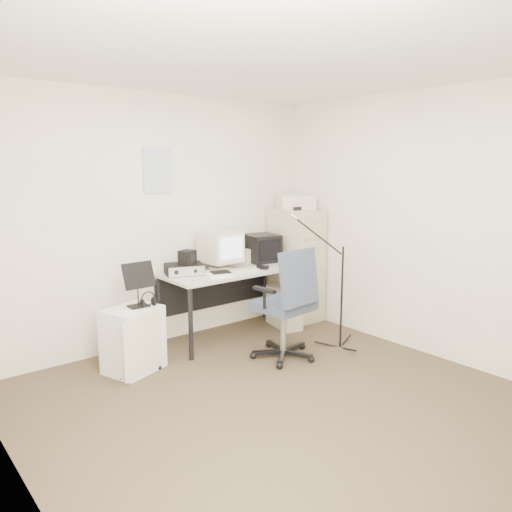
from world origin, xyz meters
TOP-DOWN VIEW (x-y plane):
  - floor at (0.00, 0.00)m, footprint 3.60×3.60m
  - ceiling at (0.00, 0.00)m, footprint 3.60×3.60m
  - wall_back at (0.00, 1.80)m, footprint 3.60×0.02m
  - wall_left at (-1.80, 0.00)m, footprint 0.02×3.60m
  - wall_right at (1.80, 0.00)m, footprint 0.02×3.60m
  - wall_calendar at (-0.02, 1.79)m, footprint 0.30×0.02m
  - filing_cabinet at (1.58, 1.48)m, footprint 0.40×0.60m
  - printer at (1.58, 1.49)m, footprint 0.48×0.42m
  - desk at (0.63, 1.45)m, footprint 1.50×0.70m
  - crt_monitor at (0.55, 1.55)m, footprint 0.37×0.39m
  - crt_tv at (1.14, 1.58)m, footprint 0.39×0.40m
  - desk_speaker at (0.94, 1.60)m, footprint 0.09×0.09m
  - keyboard at (0.58, 1.29)m, footprint 0.46×0.22m
  - mouse at (0.88, 1.25)m, footprint 0.11×0.13m
  - radio_receiver at (0.12, 1.55)m, footprint 0.43×0.37m
  - radio_speaker at (0.13, 1.51)m, footprint 0.18×0.17m
  - papers at (0.34, 1.30)m, footprint 0.31×0.36m
  - pc_tower at (1.27, 1.33)m, footprint 0.31×0.51m
  - office_chair at (0.64, 0.65)m, footprint 0.67×0.67m
  - side_cart at (-0.59, 1.27)m, footprint 0.56×0.50m
  - music_stand at (-0.52, 1.27)m, footprint 0.28×0.15m
  - headphones at (-0.45, 1.23)m, footprint 0.16×0.16m
  - mic_stand at (1.28, 0.50)m, footprint 0.02×0.02m

SIDE VIEW (x-z plane):
  - floor at x=0.00m, z-range -0.01..0.00m
  - pc_tower at x=1.27m, z-range 0.00..0.45m
  - side_cart at x=-0.59m, z-range 0.00..0.57m
  - desk at x=0.63m, z-range 0.00..0.73m
  - office_chair at x=0.64m, z-range 0.00..1.07m
  - headphones at x=-0.45m, z-range 0.61..0.63m
  - filing_cabinet at x=1.58m, z-range 0.00..1.30m
  - mic_stand at x=1.28m, z-range 0.00..1.34m
  - papers at x=0.34m, z-range 0.73..0.75m
  - keyboard at x=0.58m, z-range 0.73..0.75m
  - mouse at x=0.88m, z-range 0.73..0.76m
  - music_stand at x=-0.52m, z-range 0.57..0.98m
  - radio_receiver at x=0.12m, z-range 0.73..0.83m
  - desk_speaker at x=0.94m, z-range 0.73..0.88m
  - crt_tv at x=1.14m, z-range 0.73..1.04m
  - radio_speaker at x=0.13m, z-range 0.83..0.98m
  - crt_monitor at x=0.55m, z-range 0.73..1.12m
  - wall_back at x=0.00m, z-range 0.00..2.50m
  - wall_left at x=-1.80m, z-range 0.00..2.50m
  - wall_right at x=1.80m, z-range 0.00..2.50m
  - printer at x=1.58m, z-range 1.30..1.46m
  - wall_calendar at x=-0.02m, z-range 1.53..1.97m
  - ceiling at x=0.00m, z-range 2.50..2.50m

